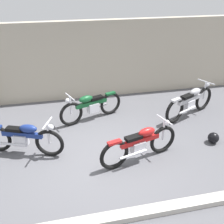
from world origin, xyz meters
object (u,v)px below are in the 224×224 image
object	(u,v)px
motorcycle_blue	(23,138)
motorcycle_red	(140,144)
helmet	(213,138)
motorcycle_silver	(190,102)
motorcycle_green	(91,106)

from	to	relation	value
motorcycle_blue	motorcycle_red	distance (m)	2.81
helmet	motorcycle_blue	bearing A→B (deg)	172.78
helmet	motorcycle_red	world-z (taller)	motorcycle_red
motorcycle_blue	motorcycle_red	world-z (taller)	motorcycle_red
motorcycle_silver	motorcycle_red	xyz separation A→B (m)	(-2.21, -1.83, -0.02)
motorcycle_blue	motorcycle_red	size ratio (longest dim) A/B	0.96
helmet	motorcycle_green	bearing A→B (deg)	145.69
motorcycle_green	motorcycle_silver	bearing A→B (deg)	151.99
motorcycle_silver	motorcycle_green	xyz separation A→B (m)	(-3.01, 0.43, -0.02)
helmet	motorcycle_silver	xyz separation A→B (m)	(0.10, 1.56, 0.33)
motorcycle_red	motorcycle_green	bearing A→B (deg)	93.93
motorcycle_green	motorcycle_red	bearing A→B (deg)	89.71
motorcycle_blue	motorcycle_silver	xyz separation A→B (m)	(4.88, 0.95, 0.03)
motorcycle_green	motorcycle_red	world-z (taller)	motorcycle_red
helmet	motorcycle_green	xyz separation A→B (m)	(-2.91, 1.99, 0.30)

